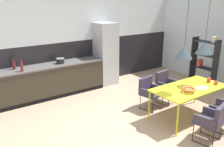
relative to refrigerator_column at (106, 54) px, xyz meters
The scene contains 19 objects.
ground_plane 3.23m from the refrigerator_column, 102.48° to the right, with size 9.59×9.59×0.00m, color tan.
back_wall_splashback_dark 0.80m from the refrigerator_column, 151.58° to the left, with size 7.38×0.12×1.42m, color black.
back_wall_panel_upper 1.39m from the refrigerator_column, 151.58° to the left, with size 7.38×0.12×1.42m, color silver.
kitchen_counter 2.32m from the refrigerator_column, behind, with size 3.91×0.63×0.91m.
refrigerator_column is the anchor object (origin of this frame).
dining_table 3.03m from the refrigerator_column, 85.11° to the right, with size 1.73×0.88×0.74m.
armchair_facing_counter 2.18m from the refrigerator_column, 93.11° to the right, with size 0.56×0.55×0.77m.
armchair_by_stool 2.20m from the refrigerator_column, 77.26° to the right, with size 0.54×0.53×0.83m.
armchair_near_window 3.95m from the refrigerator_column, 92.74° to the right, with size 0.57×0.56×0.80m.
fruit_bowl 3.18m from the refrigerator_column, 89.92° to the right, with size 0.30×0.30×0.09m.
open_book 3.23m from the refrigerator_column, 82.02° to the right, with size 0.27×0.19×0.02m.
mug_short_terracotta 3.37m from the refrigerator_column, 74.52° to the right, with size 0.12×0.08×0.09m.
mug_white_ceramic 3.19m from the refrigerator_column, 73.61° to the right, with size 0.13×0.09×0.11m.
cooking_pot 1.53m from the refrigerator_column, behind, with size 0.22×0.22×0.17m.
bottle_vinegar_dark 2.62m from the refrigerator_column, behind, with size 0.07×0.07×0.30m.
bottle_oil_tall 2.73m from the refrigerator_column, behind, with size 0.08×0.08×0.26m.
open_shelf_unit 2.99m from the refrigerator_column, 42.70° to the right, with size 0.30×0.78×1.61m.
pendant_lamp_over_table_near 3.10m from the refrigerator_column, 91.69° to the right, with size 0.35×0.35×1.33m.
pendant_lamp_over_table_far 3.16m from the refrigerator_column, 78.75° to the right, with size 0.38×0.38×1.32m.
Camera 1 is at (-3.33, -3.06, 2.64)m, focal length 37.90 mm.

